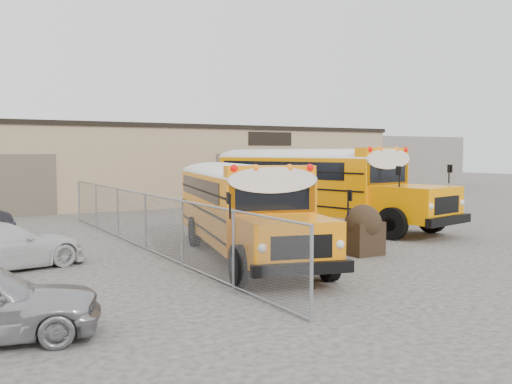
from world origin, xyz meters
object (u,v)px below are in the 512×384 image
school_bus_right (217,175)px  tarp_bundle (363,229)px  car_white (0,246)px  school_bus_left (206,189)px

school_bus_right → tarp_bundle: bearing=-97.0°
school_bus_right → car_white: school_bus_right is taller
school_bus_left → school_bus_right: (3.35, 5.83, 0.29)m
school_bus_left → school_bus_right: bearing=60.1°
tarp_bundle → car_white: 10.20m
school_bus_right → school_bus_left: bearing=-119.9°
school_bus_right → tarp_bundle: (-1.62, -13.25, -1.13)m
tarp_bundle → car_white: bearing=162.7°
tarp_bundle → school_bus_left: bearing=103.1°
school_bus_right → car_white: 15.33m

